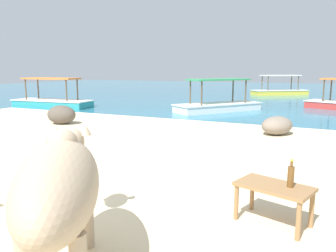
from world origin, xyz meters
TOP-DOWN VIEW (x-y plane):
  - sand_beach at (0.00, 0.00)m, footprint 18.00×14.00m
  - water_surface at (0.00, 22.00)m, footprint 60.00×36.00m
  - cow at (1.42, -1.03)m, footprint 1.53×1.89m
  - low_bench_table at (2.82, 0.60)m, footprint 0.85×0.64m
  - bottle at (2.97, 0.60)m, footprint 0.07×0.07m
  - shore_rock_medium at (-3.89, 4.62)m, footprint 0.99×0.79m
  - shore_rock_small at (2.21, 5.70)m, footprint 1.00×1.11m
  - boat_yellow at (0.60, 19.79)m, footprint 3.61×3.17m
  - boat_white at (-0.56, 9.79)m, footprint 3.06×3.67m
  - boat_teal at (-7.68, 8.09)m, footprint 3.76×1.48m

SIDE VIEW (x-z plane):
  - water_surface at x=0.00m, z-range -0.01..0.01m
  - sand_beach at x=0.00m, z-range 0.00..0.04m
  - shore_rock_small at x=2.21m, z-range 0.04..0.50m
  - boat_yellow at x=0.60m, z-range -0.35..0.94m
  - boat_white at x=-0.56m, z-range -0.35..0.94m
  - boat_teal at x=-7.68m, z-range -0.35..0.94m
  - shore_rock_medium at x=-3.89m, z-range 0.04..0.60m
  - low_bench_table at x=2.82m, z-range 0.18..0.62m
  - bottle at x=2.97m, z-range 0.44..0.74m
  - cow at x=1.42m, z-range 0.22..1.38m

